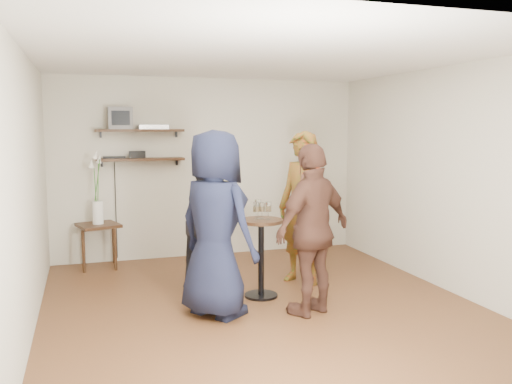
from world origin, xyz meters
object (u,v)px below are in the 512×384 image
at_px(dvd_deck, 153,127).
at_px(person_plaid, 302,208).
at_px(side_table, 99,231).
at_px(person_brown, 313,230).
at_px(crt_monitor, 120,118).
at_px(radio, 137,155).
at_px(person_dark, 210,222).
at_px(drinks_table, 261,247).
at_px(person_navy, 215,224).

relative_size(dvd_deck, person_plaid, 0.22).
relative_size(side_table, person_brown, 0.36).
distance_m(dvd_deck, side_table, 1.61).
relative_size(crt_monitor, radio, 1.45).
bearing_deg(person_plaid, person_dark, -132.20).
bearing_deg(person_dark, crt_monitor, 87.21).
bearing_deg(drinks_table, person_navy, -145.56).
height_order(dvd_deck, person_dark, dvd_deck).
height_order(radio, person_navy, person_navy).
distance_m(dvd_deck, person_plaid, 2.48).
height_order(radio, side_table, radio).
relative_size(radio, person_plaid, 0.12).
bearing_deg(drinks_table, person_dark, 125.77).
xyz_separation_m(person_dark, person_navy, (-0.18, -1.04, 0.16)).
bearing_deg(radio, crt_monitor, 180.00).
relative_size(person_dark, person_brown, 0.89).
height_order(person_navy, person_brown, person_navy).
distance_m(radio, side_table, 1.17).
bearing_deg(person_brown, person_dark, -85.17).
height_order(radio, person_dark, radio).
relative_size(radio, side_table, 0.35).
bearing_deg(side_table, dvd_deck, 12.61).
bearing_deg(crt_monitor, radio, 0.00).
xyz_separation_m(dvd_deck, side_table, (-0.78, -0.17, -1.39)).
bearing_deg(person_navy, dvd_deck, -27.56).
height_order(dvd_deck, drinks_table, dvd_deck).
height_order(radio, person_plaid, person_plaid).
height_order(drinks_table, person_brown, person_brown).
bearing_deg(person_brown, drinks_table, -90.00).
bearing_deg(person_plaid, side_table, -152.34).
xyz_separation_m(crt_monitor, person_navy, (0.74, -2.46, -1.08)).
distance_m(drinks_table, person_plaid, 0.83).
distance_m(drinks_table, person_brown, 0.81).
relative_size(side_table, person_navy, 0.33).
relative_size(drinks_table, person_brown, 0.51).
bearing_deg(dvd_deck, person_navy, -83.12).
relative_size(crt_monitor, person_brown, 0.18).
bearing_deg(side_table, person_navy, -64.70).
bearing_deg(person_brown, person_navy, -40.84).
relative_size(person_plaid, person_dark, 1.19).
xyz_separation_m(side_table, person_dark, (1.26, -1.25, 0.27)).
height_order(person_plaid, person_dark, person_plaid).
xyz_separation_m(crt_monitor, person_plaid, (2.01, -1.65, -1.09)).
bearing_deg(crt_monitor, person_plaid, -39.41).
xyz_separation_m(radio, drinks_table, (1.14, -2.03, -0.95)).
bearing_deg(person_brown, person_plaid, -132.98).
height_order(dvd_deck, side_table, dvd_deck).
xyz_separation_m(crt_monitor, dvd_deck, (0.44, 0.00, -0.12)).
relative_size(person_plaid, person_navy, 0.99).
bearing_deg(dvd_deck, person_plaid, -46.53).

